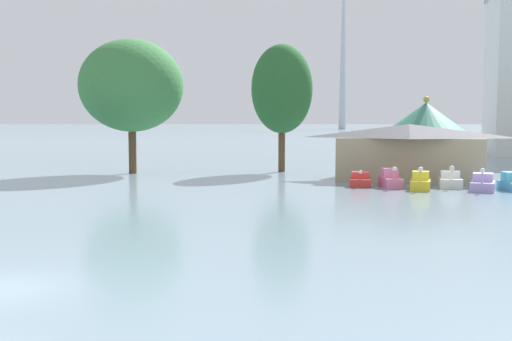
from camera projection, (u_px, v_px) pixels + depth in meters
name	position (u px, v px, depth m)	size (l,w,h in m)	color
pedal_boat_red	(360.00, 181.00, 48.03)	(1.79, 2.37, 1.39)	red
pedal_boat_pink	(390.00, 180.00, 47.33)	(2.06, 3.16, 1.75)	pink
pedal_boat_yellow	(420.00, 182.00, 45.48)	(1.58, 2.39, 1.85)	yellow
pedal_boat_white	(450.00, 181.00, 47.18)	(1.73, 2.51, 1.82)	white
pedal_boat_lavender	(483.00, 184.00, 44.97)	(2.15, 3.16, 1.82)	#B299D8
boathouse	(409.00, 151.00, 53.04)	(13.49, 6.33, 5.02)	tan
green_roof_pavilion	(426.00, 130.00, 66.14)	(10.33, 10.33, 8.04)	brown
shoreline_tree_tall_left	(131.00, 86.00, 59.31)	(10.40, 10.40, 13.45)	brown
shoreline_tree_mid	(282.00, 89.00, 61.22)	(6.35, 6.35, 13.22)	brown
distant_broadcast_tower	(343.00, 18.00, 375.70)	(6.31, 6.31, 168.46)	#B7BCC6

